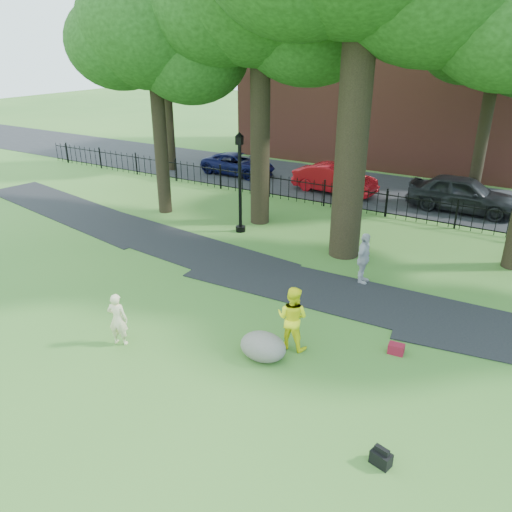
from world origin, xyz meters
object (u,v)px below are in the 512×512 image
Objects in this scene: boulder at (263,345)px; red_sedan at (335,179)px; woman at (118,319)px; lamppost at (240,185)px; man at (292,318)px.

red_sedan is (-4.20, 14.66, 0.36)m from boulder.
lamppost reaches higher than woman.
boulder is 0.28× the size of red_sedan.
red_sedan is at bearing 105.99° from boulder.
woman is at bearing -86.51° from lamppost.
woman is 8.95m from lamppost.
lamppost is 7.57m from red_sedan.
lamppost is at bearing 175.21° from red_sedan.
boulder is 9.15m from lamppost.
woman is 1.20× the size of boulder.
man is 8.73m from lamppost.
man is 1.01m from boulder.
lamppost reaches higher than red_sedan.
boulder is 0.30× the size of lamppost.
lamppost is at bearing -50.31° from man.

